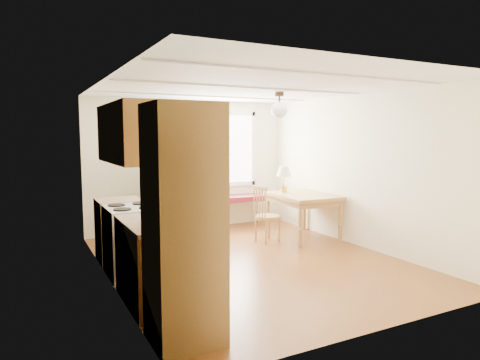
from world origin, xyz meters
TOP-DOWN VIEW (x-y plane):
  - room_shell at (0.00, 0.00)m, footprint 4.60×5.60m
  - kitchen_run at (-1.72, -0.63)m, footprint 0.65×3.40m
  - window_unit at (0.60, 2.47)m, footprint 1.64×0.05m
  - pendant_light at (0.70, 0.40)m, footprint 0.26×0.26m
  - refrigerator at (-0.62, 1.88)m, footprint 0.77×0.79m
  - bench at (0.88, 2.22)m, footprint 1.40×0.63m
  - dining_table at (1.50, 0.85)m, footprint 1.00×1.30m
  - chair at (0.70, 0.88)m, footprint 0.44×0.43m
  - table_lamp at (1.35, 1.24)m, footprint 0.28×0.28m
  - coffee_maker at (-1.72, -1.20)m, footprint 0.22×0.26m
  - kettle at (-1.73, -0.89)m, footprint 0.12×0.12m

SIDE VIEW (x-z plane):
  - chair at x=0.70m, z-range 0.07..1.03m
  - bench at x=0.88m, z-range 0.25..0.87m
  - dining_table at x=1.50m, z-range 0.29..1.08m
  - kitchen_run at x=-1.72m, z-range -0.26..1.94m
  - refrigerator at x=-0.62m, z-range 0.00..1.79m
  - kettle at x=-1.73m, z-range 0.88..1.11m
  - coffee_maker at x=-1.72m, z-range 0.85..1.23m
  - table_lamp at x=1.35m, z-range 0.89..1.37m
  - room_shell at x=0.00m, z-range -0.06..2.56m
  - window_unit at x=0.60m, z-range 0.79..2.31m
  - pendant_light at x=0.70m, z-range 2.04..2.44m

